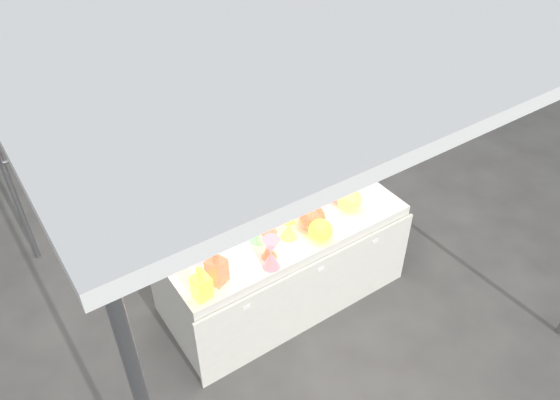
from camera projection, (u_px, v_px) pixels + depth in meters
ground at (280, 292)px, 4.39m from camera, size 80.00×80.00×0.00m
display_table at (281, 259)px, 4.14m from camera, size 1.84×0.83×0.75m
cardboard_box_closed at (175, 155)px, 5.52m from camera, size 0.71×0.61×0.43m
cardboard_box_flat at (225, 146)px, 6.00m from camera, size 0.73×0.62×0.05m
bottle_0 at (198, 200)px, 3.83m from camera, size 0.11×0.11×0.36m
bottle_1 at (177, 206)px, 3.75m from camera, size 0.11×0.11×0.38m
bottle_3 at (243, 199)px, 3.87m from camera, size 0.08×0.08×0.31m
bottle_5 at (217, 204)px, 3.78m from camera, size 0.09×0.09×0.37m
bottle_6 at (174, 225)px, 3.67m from camera, size 0.10×0.10×0.29m
bottle_7 at (207, 235)px, 3.56m from camera, size 0.08×0.08×0.33m
decanter_0 at (201, 282)px, 3.29m from camera, size 0.11×0.11×0.25m
decanter_1 at (216, 266)px, 3.39m from camera, size 0.14×0.14×0.27m
hourglass_0 at (269, 245)px, 3.57m from camera, size 0.14×0.14×0.22m
hourglass_1 at (271, 253)px, 3.49m from camera, size 0.12×0.12×0.24m
hourglass_2 at (289, 224)px, 3.72m from camera, size 0.15×0.15×0.24m
hourglass_3 at (257, 228)px, 3.69m from camera, size 0.13×0.13×0.23m
hourglass_4 at (288, 212)px, 3.85m from camera, size 0.12×0.12×0.19m
hourglass_5 at (268, 205)px, 3.86m from camera, size 0.15×0.15×0.25m
globe_0 at (321, 231)px, 3.73m from camera, size 0.19×0.19×0.14m
globe_1 at (349, 201)px, 3.98m from camera, size 0.19×0.19×0.14m
globe_2 at (312, 218)px, 3.83m from camera, size 0.23×0.23×0.15m
globe_3 at (338, 193)px, 4.08m from camera, size 0.16×0.16×0.12m
lampshade_0 at (278, 193)px, 3.99m from camera, size 0.23×0.23×0.23m
lampshade_1 at (264, 184)px, 4.02m from camera, size 0.30×0.30×0.29m
lampshade_2 at (341, 166)px, 4.23m from camera, size 0.23×0.23×0.25m
lampshade_3 at (349, 161)px, 4.29m from camera, size 0.26×0.26×0.25m
bottle_8 at (329, 155)px, 4.33m from camera, size 0.08×0.08×0.28m
bottle_9 at (343, 146)px, 4.44m from camera, size 0.07×0.07×0.27m
bottle_10 at (322, 167)px, 4.19m from camera, size 0.08×0.08×0.29m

